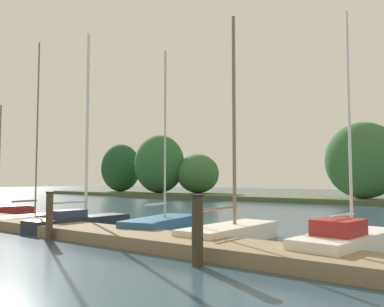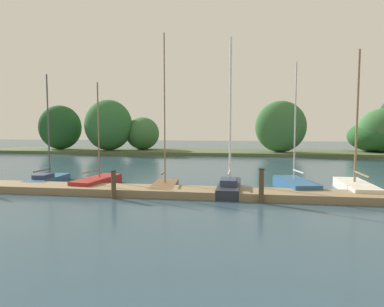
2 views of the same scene
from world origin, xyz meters
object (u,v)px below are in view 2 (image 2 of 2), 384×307
(sailboat_2, at_px, (165,184))
(sailboat_3, at_px, (229,184))
(sailboat_5, at_px, (355,185))
(sailboat_0, at_px, (49,178))
(sailboat_4, at_px, (294,184))
(sailboat_1, at_px, (99,181))
(mooring_piling_2, at_px, (261,186))
(mooring_piling_1, at_px, (114,184))

(sailboat_2, xyz_separation_m, sailboat_3, (3.42, -0.02, 0.13))
(sailboat_3, height_order, sailboat_5, sailboat_3)
(sailboat_0, relative_size, sailboat_4, 0.96)
(sailboat_1, xyz_separation_m, mooring_piling_2, (8.74, -2.66, 0.46))
(sailboat_1, bearing_deg, sailboat_2, -86.68)
(sailboat_2, xyz_separation_m, sailboat_5, (9.77, 0.83, 0.08))
(sailboat_2, relative_size, sailboat_5, 1.14)
(mooring_piling_2, bearing_deg, sailboat_0, 164.48)
(sailboat_0, bearing_deg, mooring_piling_2, -108.05)
(sailboat_0, distance_m, sailboat_1, 3.58)
(sailboat_3, xyz_separation_m, mooring_piling_1, (-5.25, -2.49, 0.26))
(mooring_piling_1, bearing_deg, sailboat_4, 21.92)
(sailboat_3, distance_m, sailboat_5, 6.41)
(mooring_piling_1, distance_m, mooring_piling_2, 6.73)
(sailboat_1, distance_m, sailboat_3, 7.27)
(sailboat_4, height_order, mooring_piling_2, sailboat_4)
(sailboat_2, height_order, sailboat_4, sailboat_2)
(sailboat_1, relative_size, mooring_piling_2, 3.77)
(mooring_piling_1, xyz_separation_m, mooring_piling_2, (6.73, 0.10, 0.10))
(sailboat_3, xyz_separation_m, sailboat_5, (6.35, 0.85, -0.05))
(mooring_piling_2, bearing_deg, sailboat_5, 33.56)
(sailboat_0, bearing_deg, sailboat_3, -97.91)
(sailboat_4, relative_size, mooring_piling_1, 5.06)
(sailboat_0, xyz_separation_m, sailboat_5, (17.12, -0.17, 0.06))
(sailboat_2, distance_m, sailboat_4, 6.86)
(mooring_piling_1, bearing_deg, sailboat_0, 147.62)
(sailboat_2, xyz_separation_m, mooring_piling_2, (4.89, -2.40, 0.49))
(mooring_piling_2, bearing_deg, sailboat_2, 153.84)
(sailboat_0, distance_m, sailboat_5, 17.12)
(sailboat_0, relative_size, sailboat_5, 0.89)
(sailboat_5, bearing_deg, sailboat_1, 93.35)
(sailboat_5, bearing_deg, sailboat_2, 95.80)
(sailboat_0, relative_size, sailboat_2, 0.78)
(sailboat_3, height_order, sailboat_4, sailboat_3)
(sailboat_5, bearing_deg, mooring_piling_2, 124.51)
(sailboat_4, distance_m, mooring_piling_2, 3.89)
(sailboat_5, xyz_separation_m, mooring_piling_1, (-11.60, -3.33, 0.31))
(sailboat_3, relative_size, mooring_piling_2, 5.12)
(sailboat_5, distance_m, mooring_piling_2, 5.86)
(mooring_piling_2, bearing_deg, sailboat_1, 163.06)
(sailboat_0, height_order, sailboat_5, sailboat_5)
(sailboat_1, xyz_separation_m, sailboat_3, (7.27, -0.28, 0.10))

